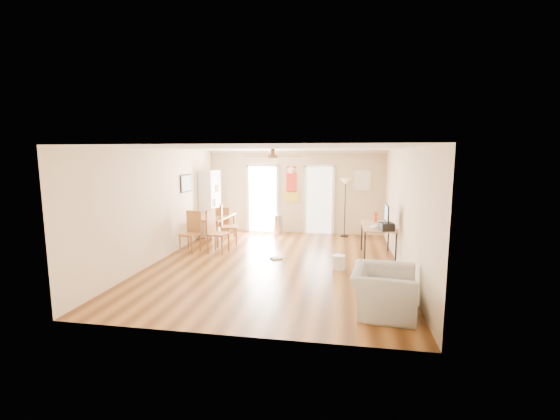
% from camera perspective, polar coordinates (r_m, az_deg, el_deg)
% --- Properties ---
extents(floor, '(7.00, 7.00, 0.00)m').
position_cam_1_polar(floor, '(8.63, -0.67, -8.16)').
color(floor, brown).
rests_on(floor, ground).
extents(ceiling, '(5.50, 7.00, 0.00)m').
position_cam_1_polar(ceiling, '(8.27, -0.71, 9.38)').
color(ceiling, silver).
rests_on(ceiling, floor).
extents(wall_back, '(5.50, 0.04, 2.60)m').
position_cam_1_polar(wall_back, '(11.79, 2.37, 2.75)').
color(wall_back, beige).
rests_on(wall_back, floor).
extents(wall_front, '(5.50, 0.04, 2.60)m').
position_cam_1_polar(wall_front, '(5.00, -7.93, -5.06)').
color(wall_front, beige).
rests_on(wall_front, floor).
extents(wall_left, '(0.04, 7.00, 2.60)m').
position_cam_1_polar(wall_left, '(9.24, -17.71, 0.80)').
color(wall_left, beige).
rests_on(wall_left, floor).
extents(wall_right, '(0.04, 7.00, 2.60)m').
position_cam_1_polar(wall_right, '(8.31, 18.30, -0.04)').
color(wall_right, beige).
rests_on(wall_right, floor).
extents(crown_molding, '(5.50, 7.00, 0.08)m').
position_cam_1_polar(crown_molding, '(8.27, -0.71, 9.10)').
color(crown_molding, white).
rests_on(crown_molding, wall_back).
extents(kitchen_doorway, '(0.90, 0.10, 2.10)m').
position_cam_1_polar(kitchen_doorway, '(11.98, -2.64, 1.64)').
color(kitchen_doorway, white).
rests_on(kitchen_doorway, wall_back).
extents(bathroom_doorway, '(0.80, 0.10, 2.10)m').
position_cam_1_polar(bathroom_doorway, '(11.73, 5.99, 1.46)').
color(bathroom_doorway, white).
rests_on(bathroom_doorway, wall_back).
extents(wall_decal, '(0.46, 0.03, 1.10)m').
position_cam_1_polar(wall_decal, '(11.76, 1.76, 3.96)').
color(wall_decal, red).
rests_on(wall_decal, wall_back).
extents(ac_grille, '(0.50, 0.04, 0.60)m').
position_cam_1_polar(ac_grille, '(11.64, 12.45, 4.47)').
color(ac_grille, white).
rests_on(ac_grille, wall_back).
extents(framed_poster, '(0.04, 0.66, 0.48)m').
position_cam_1_polar(framed_poster, '(10.45, -14.17, 3.98)').
color(framed_poster, black).
rests_on(framed_poster, wall_left).
extents(ceiling_fan, '(1.24, 1.24, 0.20)m').
position_cam_1_polar(ceiling_fan, '(7.97, -1.10, 8.20)').
color(ceiling_fan, '#593819').
rests_on(ceiling_fan, ceiling).
extents(bookshelf, '(0.65, 0.98, 2.00)m').
position_cam_1_polar(bookshelf, '(11.65, -10.61, 1.05)').
color(bookshelf, silver).
rests_on(bookshelf, floor).
extents(dining_table, '(0.95, 1.51, 0.73)m').
position_cam_1_polar(dining_table, '(10.88, -10.08, -2.82)').
color(dining_table, '#996431').
rests_on(dining_table, floor).
extents(dining_chair_right_a, '(0.55, 0.55, 1.10)m').
position_cam_1_polar(dining_chair_right_a, '(10.40, -7.79, -2.25)').
color(dining_chair_right_a, '#9F6833').
rests_on(dining_chair_right_a, floor).
extents(dining_chair_right_b, '(0.50, 0.50, 1.09)m').
position_cam_1_polar(dining_chair_right_b, '(9.55, -9.42, -3.28)').
color(dining_chair_right_b, '#AB6337').
rests_on(dining_chair_right_b, floor).
extents(dining_chair_near, '(0.50, 0.50, 1.03)m').
position_cam_1_polar(dining_chair_near, '(9.77, -13.62, -3.31)').
color(dining_chair_near, '#A06A33').
rests_on(dining_chair_near, floor).
extents(dining_chair_far, '(0.50, 0.50, 0.95)m').
position_cam_1_polar(dining_chair_far, '(11.12, -8.79, -1.97)').
color(dining_chair_far, '#92602F').
rests_on(dining_chair_far, floor).
extents(trash_can, '(0.32, 0.32, 0.60)m').
position_cam_1_polar(trash_can, '(11.67, -0.30, -2.25)').
color(trash_can, silver).
rests_on(trash_can, floor).
extents(torchiere_lamp, '(0.34, 0.34, 1.76)m').
position_cam_1_polar(torchiere_lamp, '(11.41, 9.88, 0.32)').
color(torchiere_lamp, black).
rests_on(torchiere_lamp, floor).
extents(computer_desk, '(0.75, 1.50, 0.80)m').
position_cam_1_polar(computer_desk, '(9.26, 14.66, -4.72)').
color(computer_desk, tan).
rests_on(computer_desk, floor).
extents(imac, '(0.14, 0.60, 0.55)m').
position_cam_1_polar(imac, '(8.73, 16.00, -1.03)').
color(imac, black).
rests_on(imac, computer_desk).
extents(keyboard, '(0.25, 0.43, 0.02)m').
position_cam_1_polar(keyboard, '(8.97, 14.07, -2.45)').
color(keyboard, silver).
rests_on(keyboard, computer_desk).
extents(printer, '(0.34, 0.38, 0.17)m').
position_cam_1_polar(printer, '(8.60, 15.93, -2.46)').
color(printer, black).
rests_on(printer, computer_desk).
extents(orange_bottle, '(0.11, 0.11, 0.25)m').
position_cam_1_polar(orange_bottle, '(9.56, 14.41, -1.08)').
color(orange_bottle, red).
rests_on(orange_bottle, computer_desk).
extents(wastebasket_a, '(0.31, 0.31, 0.32)m').
position_cam_1_polar(wastebasket_a, '(8.24, 8.93, -7.91)').
color(wastebasket_a, silver).
rests_on(wastebasket_a, floor).
extents(wastebasket_b, '(0.27, 0.27, 0.30)m').
position_cam_1_polar(wastebasket_b, '(7.91, 12.37, -8.75)').
color(wastebasket_b, white).
rests_on(wastebasket_b, floor).
extents(floor_cloth, '(0.33, 0.32, 0.04)m').
position_cam_1_polar(floor_cloth, '(8.97, -0.56, -7.39)').
color(floor_cloth, '#A6A5A0').
rests_on(floor_cloth, floor).
extents(armchair, '(1.08, 1.20, 0.71)m').
position_cam_1_polar(armchair, '(6.17, 15.57, -11.86)').
color(armchair, '#ACABA6').
rests_on(armchair, floor).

